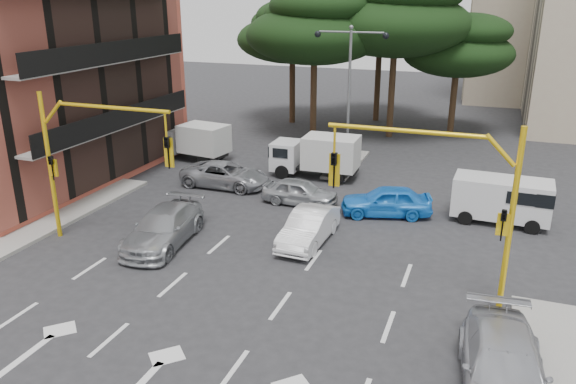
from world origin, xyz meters
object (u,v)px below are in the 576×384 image
(car_white_hatch, at_px, (309,227))
(box_truck_b, at_px, (316,156))
(car_silver_wagon, at_px, (164,227))
(van_white, at_px, (501,200))
(street_lamp_center, at_px, (350,72))
(box_truck_a, at_px, (193,142))
(car_silver_cross_a, at_px, (225,175))
(signal_mast_left, at_px, (84,149))
(car_silver_parked, at_px, (503,369))
(car_blue_compact, at_px, (386,201))
(signal_mast_right, at_px, (451,190))
(car_silver_cross_b, at_px, (300,192))

(car_white_hatch, height_order, box_truck_b, box_truck_b)
(car_silver_wagon, bearing_deg, van_white, 23.00)
(street_lamp_center, bearing_deg, car_silver_wagon, -107.28)
(box_truck_a, bearing_deg, car_silver_cross_a, -125.58)
(signal_mast_left, relative_size, car_silver_cross_a, 1.31)
(signal_mast_left, xyz_separation_m, car_white_hatch, (8.12, 2.96, -3.22))
(box_truck_b, bearing_deg, car_white_hatch, -165.52)
(car_silver_wagon, height_order, car_silver_parked, car_silver_parked)
(street_lamp_center, relative_size, car_blue_compact, 1.92)
(street_lamp_center, distance_m, box_truck_b, 5.16)
(car_white_hatch, distance_m, car_silver_cross_a, 8.14)
(car_white_hatch, relative_size, car_blue_compact, 1.00)
(signal_mast_right, bearing_deg, car_silver_cross_b, 136.00)
(signal_mast_left, bearing_deg, car_silver_parked, -14.54)
(car_silver_wagon, xyz_separation_m, car_silver_parked, (12.79, -4.87, 0.03))
(box_truck_a, bearing_deg, car_blue_compact, -103.26)
(car_white_hatch, xyz_separation_m, van_white, (7.19, 4.99, 0.35))
(car_silver_cross_a, xyz_separation_m, box_truck_a, (-4.03, 3.87, 0.47))
(car_silver_cross_b, bearing_deg, box_truck_a, 61.16)
(car_white_hatch, relative_size, car_silver_cross_a, 0.88)
(street_lamp_center, height_order, car_blue_compact, street_lamp_center)
(car_white_hatch, xyz_separation_m, car_silver_wagon, (-5.41, -2.11, 0.04))
(car_white_hatch, distance_m, car_blue_compact, 4.68)
(car_blue_compact, distance_m, box_truck_b, 6.37)
(car_silver_cross_b, distance_m, box_truck_a, 9.91)
(street_lamp_center, xyz_separation_m, car_silver_wagon, (-4.09, -13.16, -4.72))
(signal_mast_left, distance_m, car_white_hatch, 9.22)
(street_lamp_center, relative_size, van_white, 1.92)
(car_white_hatch, bearing_deg, car_blue_compact, 61.91)
(signal_mast_left, bearing_deg, box_truck_a, 100.36)
(car_silver_wagon, height_order, car_silver_cross_b, car_silver_wagon)
(van_white, bearing_deg, car_silver_cross_b, -81.89)
(signal_mast_left, bearing_deg, car_silver_wagon, 17.46)
(car_silver_cross_a, bearing_deg, box_truck_a, 46.04)
(car_blue_compact, bearing_deg, signal_mast_left, -71.80)
(car_silver_cross_b, xyz_separation_m, van_white, (8.95, 0.94, 0.40))
(car_blue_compact, distance_m, car_silver_wagon, 9.90)
(van_white, bearing_deg, signal_mast_left, -60.42)
(car_silver_cross_a, bearing_deg, box_truck_b, -51.43)
(car_silver_wagon, relative_size, box_truck_b, 1.02)
(street_lamp_center, distance_m, car_silver_cross_b, 8.51)
(car_silver_wagon, distance_m, box_truck_b, 10.87)
(car_blue_compact, distance_m, car_silver_parked, 12.13)
(car_white_hatch, distance_m, car_silver_parked, 10.16)
(signal_mast_right, height_order, signal_mast_left, same)
(signal_mast_right, bearing_deg, signal_mast_left, 180.00)
(signal_mast_left, relative_size, box_truck_b, 1.26)
(signal_mast_left, distance_m, box_truck_a, 12.52)
(car_white_hatch, distance_m, box_truck_a, 13.73)
(box_truck_b, bearing_deg, box_truck_a, 83.38)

